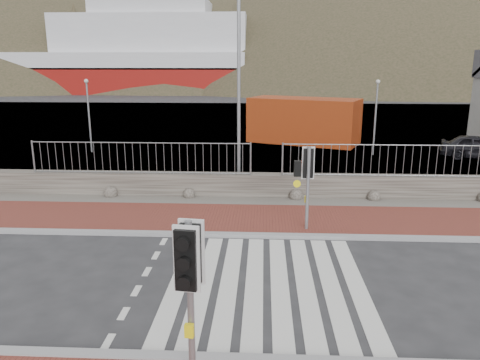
# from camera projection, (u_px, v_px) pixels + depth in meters

# --- Properties ---
(ground) EXTENTS (220.00, 220.00, 0.00)m
(ground) POSITION_uv_depth(u_px,v_px,m) (267.00, 284.00, 11.07)
(ground) COLOR #28282B
(ground) RESTS_ON ground
(sidewalk_far) EXTENTS (40.00, 3.00, 0.08)m
(sidewalk_far) POSITION_uv_depth(u_px,v_px,m) (266.00, 219.00, 15.41)
(sidewalk_far) COLOR maroon
(sidewalk_far) RESTS_ON ground
(kerb_far) EXTENTS (40.00, 0.25, 0.12)m
(kerb_far) POSITION_uv_depth(u_px,v_px,m) (266.00, 236.00, 13.96)
(kerb_far) COLOR gray
(kerb_far) RESTS_ON ground
(zebra_crossing) EXTENTS (4.62, 5.60, 0.01)m
(zebra_crossing) POSITION_uv_depth(u_px,v_px,m) (267.00, 284.00, 11.07)
(zebra_crossing) COLOR silver
(zebra_crossing) RESTS_ON ground
(gravel_strip) EXTENTS (40.00, 1.50, 0.06)m
(gravel_strip) POSITION_uv_depth(u_px,v_px,m) (266.00, 202.00, 17.35)
(gravel_strip) COLOR #59544C
(gravel_strip) RESTS_ON ground
(stone_wall) EXTENTS (40.00, 0.60, 0.90)m
(stone_wall) POSITION_uv_depth(u_px,v_px,m) (266.00, 185.00, 18.02)
(stone_wall) COLOR #403B35
(stone_wall) RESTS_ON ground
(railing) EXTENTS (18.07, 0.07, 1.22)m
(railing) POSITION_uv_depth(u_px,v_px,m) (267.00, 151.00, 17.53)
(railing) COLOR gray
(railing) RESTS_ON stone_wall
(quay) EXTENTS (120.00, 40.00, 0.50)m
(quay) POSITION_uv_depth(u_px,v_px,m) (265.00, 125.00, 38.05)
(quay) COLOR #4C4C4F
(quay) RESTS_ON ground
(water) EXTENTS (220.00, 50.00, 0.05)m
(water) POSITION_uv_depth(u_px,v_px,m) (265.00, 94.00, 71.91)
(water) COLOR #3F4C54
(water) RESTS_ON ground
(ferry) EXTENTS (50.00, 16.00, 20.00)m
(ferry) POSITION_uv_depth(u_px,v_px,m) (115.00, 59.00, 76.61)
(ferry) COLOR maroon
(ferry) RESTS_ON ground
(hills_backdrop) EXTENTS (254.00, 90.00, 100.00)m
(hills_backdrop) POSITION_uv_depth(u_px,v_px,m) (294.00, 194.00, 101.50)
(hills_backdrop) COLOR #2D2F1C
(hills_backdrop) RESTS_ON ground
(traffic_signal_near) EXTENTS (0.43, 0.29, 2.83)m
(traffic_signal_near) POSITION_uv_depth(u_px,v_px,m) (190.00, 270.00, 7.14)
(traffic_signal_near) COLOR gray
(traffic_signal_near) RESTS_ON ground
(traffic_signal_far) EXTENTS (0.63, 0.25, 2.65)m
(traffic_signal_far) POSITION_uv_depth(u_px,v_px,m) (307.00, 171.00, 14.01)
(traffic_signal_far) COLOR gray
(traffic_signal_far) RESTS_ON ground
(streetlight) EXTENTS (1.59, 0.69, 7.74)m
(streetlight) POSITION_uv_depth(u_px,v_px,m) (242.00, 81.00, 17.91)
(streetlight) COLOR gray
(streetlight) RESTS_ON ground
(shipping_container) EXTENTS (7.32, 5.24, 2.82)m
(shipping_container) POSITION_uv_depth(u_px,v_px,m) (304.00, 121.00, 29.66)
(shipping_container) COLOR #9D3711
(shipping_container) RESTS_ON ground
(car_a) EXTENTS (4.05, 2.60, 1.28)m
(car_a) POSITION_uv_depth(u_px,v_px,m) (478.00, 147.00, 24.93)
(car_a) COLOR black
(car_a) RESTS_ON ground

